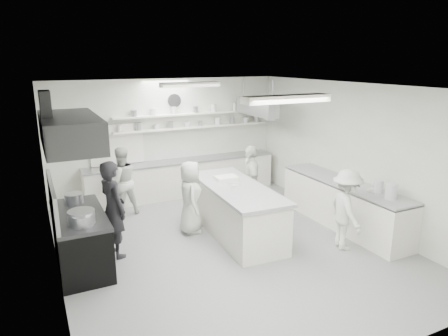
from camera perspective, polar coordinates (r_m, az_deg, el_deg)
name	(u,v)px	position (r m, az deg, el deg)	size (l,w,h in m)	color
floor	(227,246)	(7.94, 0.48, -10.85)	(6.00, 7.00, 0.02)	#9B9B9B
ceiling	(228,86)	(7.16, 0.54, 11.45)	(6.00, 7.00, 0.02)	white
wall_back	(167,138)	(10.58, -7.96, 4.22)	(6.00, 0.04, 3.00)	silver
wall_front	(372,247)	(4.73, 20.03, -10.38)	(6.00, 0.04, 3.00)	silver
wall_left	(51,193)	(6.70, -23.20, -3.21)	(0.04, 7.00, 3.00)	silver
wall_right	(353,154)	(9.11, 17.68, 1.90)	(0.04, 7.00, 3.00)	silver
stove	(81,241)	(7.46, -19.45, -9.66)	(0.80, 1.80, 0.90)	black
exhaust_hood	(70,131)	(6.92, -20.81, 4.84)	(0.85, 2.00, 0.50)	#333334
back_counter	(183,178)	(10.64, -5.72, -1.41)	(5.00, 0.60, 0.92)	white
shelf_lower	(194,127)	(10.65, -4.19, 5.76)	(4.20, 0.26, 0.04)	white
shelf_upper	(194,114)	(10.60, -4.23, 7.63)	(4.20, 0.26, 0.04)	white
pass_through_window	(117,144)	(10.26, -14.83, 3.24)	(1.30, 0.04, 1.00)	black
wall_clock	(174,101)	(10.47, -7.02, 9.39)	(0.32, 0.32, 0.05)	white
right_counter	(343,205)	(9.02, 16.40, -4.95)	(0.74, 3.30, 0.94)	white
pot_rack	(257,107)	(10.28, 4.62, 8.51)	(0.30, 1.60, 0.40)	#9C9FA3
light_fixture_front	(287,99)	(5.62, 8.84, 9.58)	(1.30, 0.25, 0.10)	white
light_fixture_rear	(190,85)	(8.81, -4.78, 11.61)	(1.30, 0.25, 0.10)	white
prep_island	(236,212)	(8.23, 1.73, -6.13)	(0.99, 2.65, 0.98)	white
stove_pot	(82,219)	(6.79, -19.38, -6.71)	(0.41, 0.41, 0.26)	#9C9FA3
cook_stove	(113,209)	(7.49, -15.33, -5.61)	(0.65, 0.42, 1.77)	black
cook_back	(121,181)	(9.46, -14.24, -1.82)	(0.77, 0.60, 1.58)	silver
cook_island_left	(191,197)	(8.28, -4.72, -4.11)	(0.73, 0.48, 1.50)	silver
cook_island_right	(251,182)	(9.01, 3.79, -1.98)	(0.97, 0.40, 1.66)	silver
cook_right	(346,210)	(7.88, 16.80, -5.63)	(0.99, 0.57, 1.53)	silver
bowl_island_a	(235,186)	(8.11, 1.49, -2.57)	(0.24, 0.24, 0.06)	#9C9FA3
bowl_island_b	(235,189)	(7.94, 1.58, -2.94)	(0.20, 0.20, 0.06)	white
bowl_right	(375,192)	(8.41, 20.41, -3.13)	(0.26, 0.26, 0.06)	white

